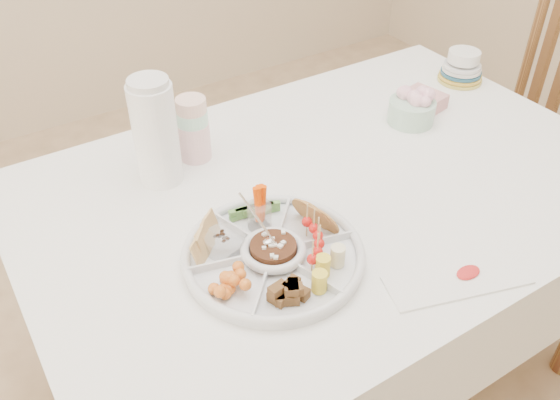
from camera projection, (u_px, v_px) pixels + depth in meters
floor at (321, 368)px, 1.94m from camera, size 4.00×4.00×0.00m
dining_table at (326, 288)px, 1.71m from camera, size 1.52×1.02×0.76m
chair at (503, 126)px, 2.10m from camera, size 0.57×0.57×1.09m
party_tray at (273, 252)px, 1.24m from camera, size 0.46×0.46×0.04m
bean_dip at (273, 250)px, 1.24m from camera, size 0.12×0.12×0.04m
tortillas at (313, 215)px, 1.31m from camera, size 0.13×0.13×0.06m
carrot_cucumber at (255, 201)px, 1.31m from camera, size 0.13×0.13×0.10m
pita_raisins at (213, 236)px, 1.25m from camera, size 0.14×0.14×0.06m
cherries at (229, 281)px, 1.16m from camera, size 0.13×0.13×0.04m
granola_chunks at (294, 291)px, 1.14m from camera, size 0.12×0.12×0.04m
banana_tomato at (336, 248)px, 1.20m from camera, size 0.12×0.12×0.08m
cup_stack at (192, 119)px, 1.49m from camera, size 0.09×0.09×0.23m
thermos at (155, 131)px, 1.40m from camera, size 0.13×0.13×0.28m
flower_bowl at (412, 106)px, 1.68m from camera, size 0.13×0.13×0.10m
napkin_stack at (420, 102)px, 1.75m from camera, size 0.15×0.14×0.04m
plate_stack at (462, 68)px, 1.88m from camera, size 0.17×0.17×0.09m
placemat at (457, 280)px, 1.21m from camera, size 0.31×0.18×0.01m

